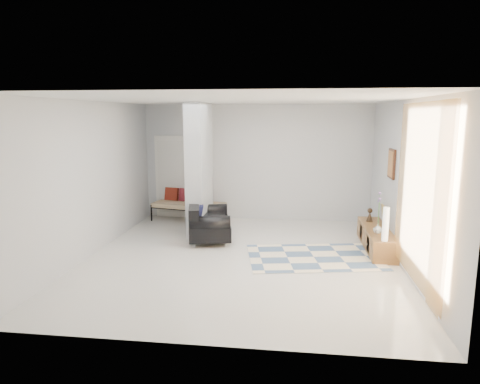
# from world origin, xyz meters

# --- Properties ---
(floor) EXTENTS (6.00, 6.00, 0.00)m
(floor) POSITION_xyz_m (0.00, 0.00, 0.00)
(floor) COLOR silver
(floor) RESTS_ON ground
(ceiling) EXTENTS (6.00, 6.00, 0.00)m
(ceiling) POSITION_xyz_m (0.00, 0.00, 2.80)
(ceiling) COLOR white
(ceiling) RESTS_ON wall_back
(wall_back) EXTENTS (6.00, 0.00, 6.00)m
(wall_back) POSITION_xyz_m (0.00, 3.00, 1.40)
(wall_back) COLOR silver
(wall_back) RESTS_ON ground
(wall_front) EXTENTS (6.00, 0.00, 6.00)m
(wall_front) POSITION_xyz_m (0.00, -3.00, 1.40)
(wall_front) COLOR silver
(wall_front) RESTS_ON ground
(wall_left) EXTENTS (0.00, 6.00, 6.00)m
(wall_left) POSITION_xyz_m (-2.75, 0.00, 1.40)
(wall_left) COLOR silver
(wall_left) RESTS_ON ground
(wall_right) EXTENTS (0.00, 6.00, 6.00)m
(wall_right) POSITION_xyz_m (2.75, 0.00, 1.40)
(wall_right) COLOR silver
(wall_right) RESTS_ON ground
(partition_column) EXTENTS (0.35, 1.20, 2.80)m
(partition_column) POSITION_xyz_m (-1.10, 1.60, 1.40)
(partition_column) COLOR #A3A7AA
(partition_column) RESTS_ON floor
(hallway_door) EXTENTS (0.85, 0.06, 2.04)m
(hallway_door) POSITION_xyz_m (-2.10, 2.96, 1.02)
(hallway_door) COLOR silver
(hallway_door) RESTS_ON floor
(curtain) EXTENTS (0.00, 2.55, 2.55)m
(curtain) POSITION_xyz_m (2.67, -1.15, 1.45)
(curtain) COLOR gold
(curtain) RESTS_ON wall_right
(wall_art) EXTENTS (0.04, 0.45, 0.55)m
(wall_art) POSITION_xyz_m (2.72, 0.90, 1.65)
(wall_art) COLOR #391B0F
(wall_art) RESTS_ON wall_right
(media_console) EXTENTS (0.45, 1.92, 0.80)m
(media_console) POSITION_xyz_m (2.52, 0.90, 0.20)
(media_console) COLOR brown
(media_console) RESTS_ON floor
(loveseat) EXTENTS (1.10, 1.54, 0.76)m
(loveseat) POSITION_xyz_m (-0.85, 1.11, 0.36)
(loveseat) COLOR silver
(loveseat) RESTS_ON floor
(daybed) EXTENTS (1.83, 1.08, 0.77)m
(daybed) POSITION_xyz_m (-1.62, 2.63, 0.42)
(daybed) COLOR black
(daybed) RESTS_ON floor
(area_rug) EXTENTS (2.57, 1.94, 0.01)m
(area_rug) POSITION_xyz_m (1.31, 0.20, 0.01)
(area_rug) COLOR beige
(area_rug) RESTS_ON floor
(cylinder_lamp) EXTENTS (0.11, 0.11, 0.59)m
(cylinder_lamp) POSITION_xyz_m (2.50, 0.07, 0.70)
(cylinder_lamp) COLOR white
(cylinder_lamp) RESTS_ON media_console
(bronze_figurine) EXTENTS (0.15, 0.15, 0.27)m
(bronze_figurine) POSITION_xyz_m (2.47, 1.43, 0.54)
(bronze_figurine) COLOR black
(bronze_figurine) RESTS_ON media_console
(vase) EXTENTS (0.19, 0.19, 0.17)m
(vase) POSITION_xyz_m (2.47, 0.55, 0.49)
(vase) COLOR silver
(vase) RESTS_ON media_console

